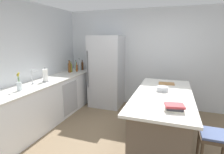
# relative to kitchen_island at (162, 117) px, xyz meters

# --- Properties ---
(ground_plane) EXTENTS (7.20, 7.20, 0.00)m
(ground_plane) POSITION_rel_kitchen_island_xyz_m (-0.40, -0.49, -0.46)
(ground_plane) COLOR #7A664C
(wall_rear) EXTENTS (6.00, 0.10, 2.60)m
(wall_rear) POSITION_rel_kitchen_island_xyz_m (-0.40, 1.76, 0.84)
(wall_rear) COLOR silver
(wall_rear) RESTS_ON ground_plane
(wall_left) EXTENTS (0.10, 6.00, 2.60)m
(wall_left) POSITION_rel_kitchen_island_xyz_m (-2.85, -0.49, 0.84)
(wall_left) COLOR silver
(wall_left) RESTS_ON ground_plane
(counter_run_left) EXTENTS (0.69, 3.23, 0.93)m
(counter_run_left) POSITION_rel_kitchen_island_xyz_m (-2.47, 0.01, 0.01)
(counter_run_left) COLOR white
(counter_run_left) RESTS_ON ground_plane
(kitchen_island) EXTENTS (0.96, 2.21, 0.91)m
(kitchen_island) POSITION_rel_kitchen_island_xyz_m (0.00, 0.00, 0.00)
(kitchen_island) COLOR brown
(kitchen_island) RESTS_ON ground_plane
(refrigerator) EXTENTS (0.84, 0.74, 1.91)m
(refrigerator) POSITION_rel_kitchen_island_xyz_m (-1.57, 1.35, 0.50)
(refrigerator) COLOR #B7BABF
(refrigerator) RESTS_ON ground_plane
(bar_stool) EXTENTS (0.36, 0.36, 0.69)m
(bar_stool) POSITION_rel_kitchen_island_xyz_m (0.68, -0.76, 0.10)
(bar_stool) COLOR #473828
(bar_stool) RESTS_ON ground_plane
(sink_faucet) EXTENTS (0.15, 0.05, 0.30)m
(sink_faucet) POSITION_rel_kitchen_island_xyz_m (-2.52, -0.32, 0.63)
(sink_faucet) COLOR silver
(sink_faucet) RESTS_ON counter_run_left
(flower_vase) EXTENTS (0.08, 0.08, 0.33)m
(flower_vase) POSITION_rel_kitchen_island_xyz_m (-2.42, -0.75, 0.57)
(flower_vase) COLOR silver
(flower_vase) RESTS_ON counter_run_left
(paper_towel_roll) EXTENTS (0.14, 0.14, 0.31)m
(paper_towel_roll) POSITION_rel_kitchen_island_xyz_m (-2.43, -0.05, 0.60)
(paper_towel_roll) COLOR gray
(paper_towel_roll) RESTS_ON counter_run_left
(syrup_bottle) EXTENTS (0.06, 0.06, 0.29)m
(syrup_bottle) POSITION_rel_kitchen_island_xyz_m (-2.39, 1.51, 0.59)
(syrup_bottle) COLOR #5B3319
(syrup_bottle) RESTS_ON counter_run_left
(soda_bottle) EXTENTS (0.07, 0.07, 0.34)m
(soda_bottle) POSITION_rel_kitchen_island_xyz_m (-2.44, 1.41, 0.60)
(soda_bottle) COLOR silver
(soda_bottle) RESTS_ON counter_run_left
(gin_bottle) EXTENTS (0.07, 0.07, 0.29)m
(gin_bottle) POSITION_rel_kitchen_island_xyz_m (-2.49, 1.31, 0.58)
(gin_bottle) COLOR #8CB79E
(gin_bottle) RESTS_ON counter_run_left
(vinegar_bottle) EXTENTS (0.06, 0.06, 0.26)m
(vinegar_bottle) POSITION_rel_kitchen_island_xyz_m (-2.41, 1.22, 0.57)
(vinegar_bottle) COLOR #994C23
(vinegar_bottle) RESTS_ON counter_run_left
(olive_oil_bottle) EXTENTS (0.06, 0.06, 0.29)m
(olive_oil_bottle) POSITION_rel_kitchen_island_xyz_m (-2.53, 1.12, 0.59)
(olive_oil_bottle) COLOR olive
(olive_oil_bottle) RESTS_ON counter_run_left
(whiskey_bottle) EXTENTS (0.08, 0.08, 0.33)m
(whiskey_bottle) POSITION_rel_kitchen_island_xyz_m (-2.53, 1.04, 0.60)
(whiskey_bottle) COLOR brown
(whiskey_bottle) RESTS_ON counter_run_left
(cookbook_stack) EXTENTS (0.27, 0.22, 0.09)m
(cookbook_stack) POSITION_rel_kitchen_island_xyz_m (0.18, -0.73, 0.49)
(cookbook_stack) COLOR silver
(cookbook_stack) RESTS_ON kitchen_island
(mixing_bowl) EXTENTS (0.21, 0.21, 0.08)m
(mixing_bowl) POSITION_rel_kitchen_island_xyz_m (-0.03, 0.13, 0.49)
(mixing_bowl) COLOR #B2B5BA
(mixing_bowl) RESTS_ON kitchen_island
(cutting_board) EXTENTS (0.33, 0.23, 0.02)m
(cutting_board) POSITION_rel_kitchen_island_xyz_m (0.02, 0.70, 0.46)
(cutting_board) COLOR #9E7042
(cutting_board) RESTS_ON kitchen_island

